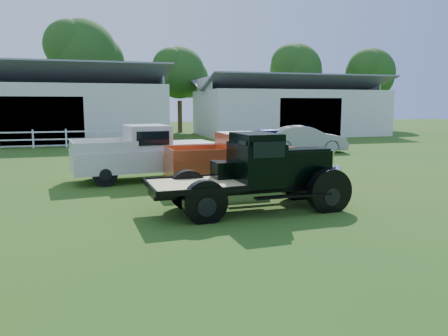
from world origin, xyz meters
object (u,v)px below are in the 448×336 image
object	(u,v)px
vintage_flatbed	(252,172)
white_pickup	(144,153)
misc_car_blue	(276,140)
red_pickup	(238,159)
misc_car_grey	(306,139)

from	to	relation	value
vintage_flatbed	white_pickup	xyz separation A→B (m)	(-2.20, 5.65, -0.03)
white_pickup	misc_car_blue	size ratio (longest dim) A/B	1.26
vintage_flatbed	white_pickup	bearing A→B (deg)	108.66
white_pickup	red_pickup	bearing A→B (deg)	-42.98
red_pickup	misc_car_grey	size ratio (longest dim) A/B	1.08
white_pickup	misc_car_grey	world-z (taller)	white_pickup
misc_car_blue	misc_car_grey	xyz separation A→B (m)	(1.56, -0.68, 0.04)
vintage_flatbed	misc_car_grey	xyz separation A→B (m)	(7.84, 12.36, -0.25)
red_pickup	white_pickup	bearing A→B (deg)	143.23
misc_car_blue	misc_car_grey	distance (m)	1.70
misc_car_blue	misc_car_grey	bearing A→B (deg)	-90.82
red_pickup	white_pickup	xyz separation A→B (m)	(-2.96, 2.13, 0.07)
misc_car_grey	misc_car_blue	bearing A→B (deg)	78.34
red_pickup	white_pickup	size ratio (longest dim) A/B	0.94
red_pickup	misc_car_blue	distance (m)	11.01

